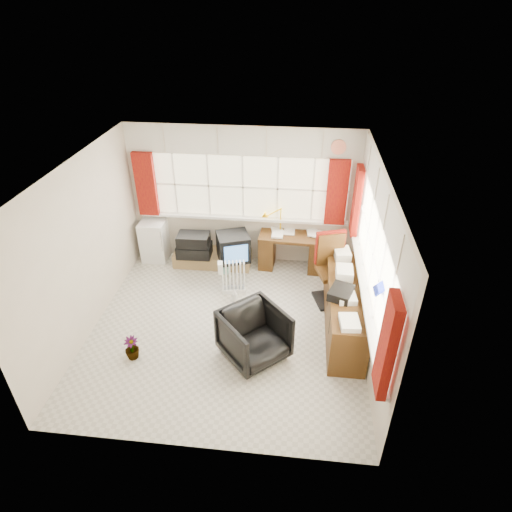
{
  "coord_description": "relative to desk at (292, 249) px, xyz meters",
  "views": [
    {
      "loc": [
        0.98,
        -4.82,
        4.38
      ],
      "look_at": [
        0.38,
        0.55,
        0.97
      ],
      "focal_mm": 30.0,
      "sensor_mm": 36.0,
      "label": 1
    }
  ],
  "objects": [
    {
      "name": "ground",
      "position": [
        -0.9,
        -1.8,
        -0.37
      ],
      "size": [
        4.0,
        4.0,
        0.0
      ],
      "primitive_type": "plane",
      "color": "beige",
      "rests_on": "ground"
    },
    {
      "name": "room_walls",
      "position": [
        -0.9,
        -1.8,
        1.13
      ],
      "size": [
        4.0,
        4.0,
        4.0
      ],
      "color": "beige",
      "rests_on": "ground"
    },
    {
      "name": "window_back",
      "position": [
        -0.9,
        0.14,
        0.57
      ],
      "size": [
        3.7,
        0.12,
        3.6
      ],
      "color": "#FBF1C7",
      "rests_on": "room_walls"
    },
    {
      "name": "window_right",
      "position": [
        1.04,
        -1.8,
        0.57
      ],
      "size": [
        0.12,
        3.7,
        3.6
      ],
      "color": "#FBF1C7",
      "rests_on": "room_walls"
    },
    {
      "name": "curtains",
      "position": [
        0.03,
        -0.87,
        1.08
      ],
      "size": [
        3.83,
        3.83,
        1.15
      ],
      "color": "#932108",
      "rests_on": "room_walls"
    },
    {
      "name": "overhead_cabinets",
      "position": [
        0.08,
        -0.82,
        1.88
      ],
      "size": [
        3.98,
        3.98,
        0.48
      ],
      "color": "beige",
      "rests_on": "room_walls"
    },
    {
      "name": "desk",
      "position": [
        0.0,
        0.0,
        0.0
      ],
      "size": [
        1.19,
        0.64,
        0.7
      ],
      "color": "#573714",
      "rests_on": "ground"
    },
    {
      "name": "desk_lamp",
      "position": [
        -0.23,
        0.12,
        0.62
      ],
      "size": [
        0.18,
        0.15,
        0.46
      ],
      "color": "yellow",
      "rests_on": "desk"
    },
    {
      "name": "task_chair",
      "position": [
        0.64,
        -0.84,
        0.25
      ],
      "size": [
        0.62,
        0.64,
        1.17
      ],
      "color": "black",
      "rests_on": "ground"
    },
    {
      "name": "office_chair",
      "position": [
        -0.42,
        -2.32,
        -0.0
      ],
      "size": [
        1.13,
        1.13,
        0.74
      ],
      "primitive_type": "imported",
      "rotation": [
        0.0,
        0.0,
        0.72
      ],
      "color": "black",
      "rests_on": "ground"
    },
    {
      "name": "radiator",
      "position": [
        -0.93,
        -0.89,
        -0.13
      ],
      "size": [
        0.42,
        0.24,
        0.59
      ],
      "color": "white",
      "rests_on": "ground"
    },
    {
      "name": "credenza",
      "position": [
        0.83,
        -1.6,
        0.02
      ],
      "size": [
        0.5,
        2.0,
        0.85
      ],
      "color": "#573714",
      "rests_on": "ground"
    },
    {
      "name": "file_tray",
      "position": [
        0.73,
        -1.82,
        0.44
      ],
      "size": [
        0.41,
        0.46,
        0.13
      ],
      "primitive_type": "cube",
      "rotation": [
        0.0,
        0.0,
        -0.36
      ],
      "color": "black",
      "rests_on": "credenza"
    },
    {
      "name": "tv_bench",
      "position": [
        -1.45,
        -0.08,
        -0.25
      ],
      "size": [
        1.4,
        0.5,
        0.25
      ],
      "primitive_type": "cube",
      "color": "#A68453",
      "rests_on": "ground"
    },
    {
      "name": "crt_tv",
      "position": [
        -1.03,
        -0.25,
        0.12
      ],
      "size": [
        0.67,
        0.64,
        0.49
      ],
      "color": "black",
      "rests_on": "tv_bench"
    },
    {
      "name": "hifi_stack",
      "position": [
        -1.75,
        -0.22,
        0.09
      ],
      "size": [
        0.62,
        0.4,
        0.43
      ],
      "color": "black",
      "rests_on": "tv_bench"
    },
    {
      "name": "mini_fridge",
      "position": [
        -2.55,
        -0.0,
        0.01
      ],
      "size": [
        0.46,
        0.46,
        0.77
      ],
      "color": "white",
      "rests_on": "ground"
    },
    {
      "name": "spray_bottle_a",
      "position": [
        -0.86,
        -1.2,
        -0.24
      ],
      "size": [
        0.13,
        0.13,
        0.27
      ],
      "primitive_type": "imported",
      "rotation": [
        0.0,
        0.0,
        0.22
      ],
      "color": "silver",
      "rests_on": "ground"
    },
    {
      "name": "spray_bottle_b",
      "position": [
        -1.16,
        -0.37,
        -0.28
      ],
      "size": [
        0.1,
        0.1,
        0.19
      ],
      "primitive_type": "imported",
      "rotation": [
        0.0,
        0.0,
        -0.18
      ],
      "color": "#95DFD1",
      "rests_on": "ground"
    },
    {
      "name": "flower_vase",
      "position": [
        -2.09,
        -2.54,
        -0.2
      ],
      "size": [
        0.22,
        0.22,
        0.35
      ],
      "primitive_type": "imported",
      "rotation": [
        0.0,
        0.0,
        0.13
      ],
      "color": "black",
      "rests_on": "ground"
    }
  ]
}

